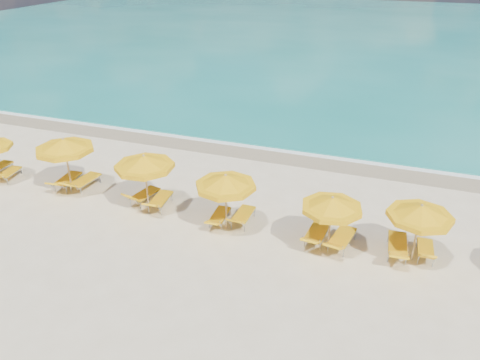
% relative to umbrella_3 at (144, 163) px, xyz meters
% --- Properties ---
extents(ground_plane, '(120.00, 120.00, 0.00)m').
position_rel_umbrella_3_xyz_m(ground_plane, '(3.59, 0.10, -2.14)').
color(ground_plane, beige).
extents(ocean, '(120.00, 80.00, 0.30)m').
position_rel_umbrella_3_xyz_m(ocean, '(3.59, 48.10, -2.14)').
color(ocean, '#167C73').
rests_on(ocean, ground).
extents(wet_sand_band, '(120.00, 2.60, 0.01)m').
position_rel_umbrella_3_xyz_m(wet_sand_band, '(3.59, 7.50, -2.14)').
color(wet_sand_band, tan).
rests_on(wet_sand_band, ground).
extents(foam_line, '(120.00, 1.20, 0.03)m').
position_rel_umbrella_3_xyz_m(foam_line, '(3.59, 8.30, -2.14)').
color(foam_line, white).
rests_on(foam_line, ground).
extents(whitecap_near, '(14.00, 0.36, 0.05)m').
position_rel_umbrella_3_xyz_m(whitecap_near, '(-2.41, 17.10, -2.14)').
color(whitecap_near, white).
rests_on(whitecap_near, ground).
extents(whitecap_far, '(18.00, 0.30, 0.05)m').
position_rel_umbrella_3_xyz_m(whitecap_far, '(11.59, 24.10, -2.14)').
color(whitecap_far, white).
rests_on(whitecap_far, ground).
extents(umbrella_2, '(3.26, 3.26, 2.60)m').
position_rel_umbrella_3_xyz_m(umbrella_2, '(-4.15, 0.25, 0.07)').
color(umbrella_2, tan).
rests_on(umbrella_2, ground).
extents(umbrella_3, '(3.09, 3.09, 2.51)m').
position_rel_umbrella_3_xyz_m(umbrella_3, '(0.00, 0.00, 0.00)').
color(umbrella_3, tan).
rests_on(umbrella_3, ground).
extents(umbrella_4, '(2.69, 2.69, 2.40)m').
position_rel_umbrella_3_xyz_m(umbrella_4, '(3.70, -0.34, -0.10)').
color(umbrella_4, tan).
rests_on(umbrella_4, ground).
extents(umbrella_5, '(2.60, 2.60, 2.25)m').
position_rel_umbrella_3_xyz_m(umbrella_5, '(7.77, -0.44, -0.23)').
color(umbrella_5, tan).
rests_on(umbrella_5, ground).
extents(umbrella_6, '(2.37, 2.37, 2.30)m').
position_rel_umbrella_3_xyz_m(umbrella_6, '(10.72, -0.07, -0.19)').
color(umbrella_6, tan).
rests_on(umbrella_6, ground).
extents(lounger_1_right, '(0.80, 1.70, 0.80)m').
position_rel_umbrella_3_xyz_m(lounger_1_right, '(-7.70, 0.19, -1.93)').
color(lounger_1_right, '#A5A8AD').
rests_on(lounger_1_right, ground).
extents(lounger_2_left, '(0.85, 2.06, 0.80)m').
position_rel_umbrella_3_xyz_m(lounger_2_left, '(-4.51, 0.46, -1.90)').
color(lounger_2_left, '#A5A8AD').
rests_on(lounger_2_left, ground).
extents(lounger_2_right, '(0.83, 2.10, 0.82)m').
position_rel_umbrella_3_xyz_m(lounger_2_right, '(-3.69, 0.63, -1.90)').
color(lounger_2_right, '#A5A8AD').
rests_on(lounger_2_right, ground).
extents(lounger_3_left, '(0.97, 1.92, 0.87)m').
position_rel_umbrella_3_xyz_m(lounger_3_left, '(-0.42, 0.39, -1.91)').
color(lounger_3_left, '#A5A8AD').
rests_on(lounger_3_left, ground).
extents(lounger_3_right, '(0.80, 1.96, 0.79)m').
position_rel_umbrella_3_xyz_m(lounger_3_right, '(0.45, 0.23, -1.91)').
color(lounger_3_right, '#A5A8AD').
rests_on(lounger_3_right, ground).
extents(lounger_4_left, '(0.67, 1.80, 0.63)m').
position_rel_umbrella_3_xyz_m(lounger_4_left, '(3.30, -0.07, -1.94)').
color(lounger_4_left, '#A5A8AD').
rests_on(lounger_4_left, ground).
extents(lounger_4_right, '(0.66, 1.89, 0.80)m').
position_rel_umbrella_3_xyz_m(lounger_4_right, '(4.20, 0.21, -1.92)').
color(lounger_4_right, '#A5A8AD').
rests_on(lounger_4_right, ground).
extents(lounger_5_left, '(0.84, 2.13, 0.78)m').
position_rel_umbrella_3_xyz_m(lounger_5_left, '(7.28, -0.01, -1.90)').
color(lounger_5_left, '#A5A8AD').
rests_on(lounger_5_left, ground).
extents(lounger_5_right, '(1.02, 2.13, 0.79)m').
position_rel_umbrella_3_xyz_m(lounger_5_right, '(8.21, -0.11, -1.90)').
color(lounger_5_right, '#A5A8AD').
rests_on(lounger_5_right, ground).
extents(lounger_6_left, '(0.80, 2.13, 0.76)m').
position_rel_umbrella_3_xyz_m(lounger_6_left, '(10.19, 0.11, -1.90)').
color(lounger_6_left, '#A5A8AD').
rests_on(lounger_6_left, ground).
extents(lounger_6_right, '(0.63, 1.69, 0.77)m').
position_rel_umbrella_3_xyz_m(lounger_6_right, '(11.15, 0.24, -1.94)').
color(lounger_6_right, '#A5A8AD').
rests_on(lounger_6_right, ground).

